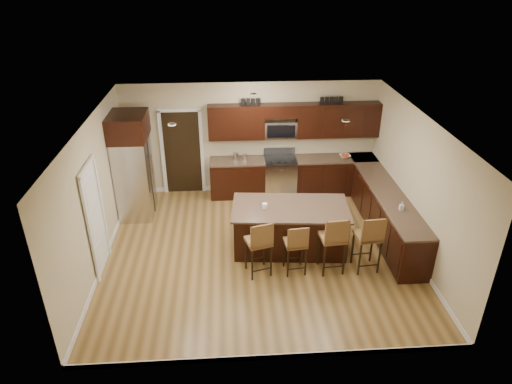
{
  "coord_description": "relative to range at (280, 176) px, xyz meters",
  "views": [
    {
      "loc": [
        -0.57,
        -7.48,
        5.24
      ],
      "look_at": [
        -0.04,
        0.4,
        1.12
      ],
      "focal_mm": 32.0,
      "sensor_mm": 36.0,
      "label": 1
    }
  ],
  "objects": [
    {
      "name": "wall_back",
      "position": [
        -0.68,
        0.3,
        0.88
      ],
      "size": [
        6.0,
        0.0,
        6.0
      ],
      "primitive_type": "plane",
      "rotation": [
        1.57,
        0.0,
        0.0
      ],
      "color": "#C6B78F",
      "rests_on": "floor"
    },
    {
      "name": "doorway",
      "position": [
        -2.33,
        0.28,
        0.56
      ],
      "size": [
        0.85,
        0.03,
        2.06
      ],
      "primitive_type": "cube",
      "color": "black",
      "rests_on": "floor"
    },
    {
      "name": "floor_mat",
      "position": [
        0.54,
        -0.77,
        -0.47
      ],
      "size": [
        1.11,
        0.91,
        0.01
      ],
      "primitive_type": "cube",
      "rotation": [
        0.0,
        0.0,
        0.32
      ],
      "color": "brown",
      "rests_on": "floor"
    },
    {
      "name": "soap_bottle",
      "position": [
        2.02,
        -2.59,
        0.53
      ],
      "size": [
        0.08,
        0.08,
        0.17
      ],
      "primitive_type": "imported",
      "rotation": [
        0.0,
        0.0,
        -0.07
      ],
      "color": "#B2B2B2",
      "rests_on": "base_cabinets"
    },
    {
      "name": "base_cabinets",
      "position": [
        1.22,
        -1.01,
        -0.01
      ],
      "size": [
        4.02,
        3.96,
        0.92
      ],
      "color": "black",
      "rests_on": "floor"
    },
    {
      "name": "pantry_door",
      "position": [
        -3.66,
        -2.75,
        0.55
      ],
      "size": [
        0.03,
        0.8,
        2.04
      ],
      "primitive_type": "cube",
      "color": "white",
      "rests_on": "floor"
    },
    {
      "name": "island_jar",
      "position": [
        -0.57,
        -2.34,
        0.5
      ],
      "size": [
        0.1,
        0.1,
        0.1
      ],
      "primitive_type": "cylinder",
      "color": "white",
      "rests_on": "island"
    },
    {
      "name": "canister_tall",
      "position": [
        -1.06,
        -0.0,
        0.54
      ],
      "size": [
        0.12,
        0.12,
        0.19
      ],
      "primitive_type": "cylinder",
      "color": "silver",
      "rests_on": "base_cabinets"
    },
    {
      "name": "stool_left",
      "position": [
        -0.73,
        -3.18,
        0.23
      ],
      "size": [
        0.52,
        0.52,
        1.13
      ],
      "rotation": [
        0.0,
        0.0,
        0.27
      ],
      "color": "brown",
      "rests_on": "floor"
    },
    {
      "name": "stool_mid",
      "position": [
        -0.07,
        -3.18,
        0.17
      ],
      "size": [
        0.42,
        0.42,
        1.03
      ],
      "rotation": [
        0.0,
        0.0,
        0.1
      ],
      "color": "brown",
      "rests_on": "floor"
    },
    {
      "name": "fruit_bowl",
      "position": [
        1.56,
        -0.0,
        0.48
      ],
      "size": [
        0.29,
        0.29,
        0.06
      ],
      "primitive_type": "imported",
      "rotation": [
        0.0,
        0.0,
        0.11
      ],
      "color": "silver",
      "rests_on": "base_cabinets"
    },
    {
      "name": "wall_left",
      "position": [
        -3.68,
        -2.45,
        0.88
      ],
      "size": [
        0.0,
        5.5,
        5.5
      ],
      "primitive_type": "plane",
      "rotation": [
        1.57,
        0.0,
        1.57
      ],
      "color": "#C6B78F",
      "rests_on": "floor"
    },
    {
      "name": "letter_decor",
      "position": [
        0.22,
        0.13,
        1.82
      ],
      "size": [
        2.2,
        0.03,
        0.15
      ],
      "primitive_type": null,
      "color": "black",
      "rests_on": "upper_cabinets"
    },
    {
      "name": "stool_extra",
      "position": [
        1.26,
        -3.19,
        0.26
      ],
      "size": [
        0.47,
        0.47,
        1.17
      ],
      "rotation": [
        0.0,
        0.0,
        0.09
      ],
      "color": "brown",
      "rests_on": "floor"
    },
    {
      "name": "canister_short",
      "position": [
        -0.84,
        -0.0,
        0.52
      ],
      "size": [
        0.11,
        0.11,
        0.14
      ],
      "primitive_type": "cylinder",
      "color": "silver",
      "rests_on": "base_cabinets"
    },
    {
      "name": "stool_right",
      "position": [
        0.61,
        -3.19,
        0.26
      ],
      "size": [
        0.47,
        0.47,
        1.17
      ],
      "rotation": [
        0.0,
        0.0,
        0.09
      ],
      "color": "brown",
      "rests_on": "floor"
    },
    {
      "name": "microwave",
      "position": [
        0.0,
        0.15,
        1.15
      ],
      "size": [
        0.76,
        0.31,
        0.4
      ],
      "primitive_type": "cube",
      "color": "silver",
      "rests_on": "upper_cabinets"
    },
    {
      "name": "ceiling",
      "position": [
        -0.68,
        -2.45,
        2.23
      ],
      "size": [
        6.0,
        6.0,
        0.0
      ],
      "primitive_type": "plane",
      "rotation": [
        3.14,
        0.0,
        0.0
      ],
      "color": "silver",
      "rests_on": "wall_back"
    },
    {
      "name": "upper_cabinets",
      "position": [
        0.36,
        0.13,
        1.37
      ],
      "size": [
        4.0,
        0.33,
        0.8
      ],
      "color": "black",
      "rests_on": "wall_back"
    },
    {
      "name": "refrigerator",
      "position": [
        -3.3,
        -0.78,
        0.73
      ],
      "size": [
        0.79,
        0.97,
        2.35
      ],
      "color": "silver",
      "rests_on": "floor"
    },
    {
      "name": "range",
      "position": [
        0.0,
        0.0,
        0.0
      ],
      "size": [
        0.76,
        0.64,
        1.11
      ],
      "color": "silver",
      "rests_on": "floor"
    },
    {
      "name": "island",
      "position": [
        -0.07,
        -2.34,
        -0.04
      ],
      "size": [
        2.34,
        1.36,
        0.92
      ],
      "rotation": [
        0.0,
        0.0,
        -0.09
      ],
      "color": "black",
      "rests_on": "floor"
    },
    {
      "name": "wall_right",
      "position": [
        2.32,
        -2.45,
        0.88
      ],
      "size": [
        0.0,
        5.5,
        5.5
      ],
      "primitive_type": "plane",
      "rotation": [
        1.57,
        0.0,
        -1.57
      ],
      "color": "#C6B78F",
      "rests_on": "floor"
    },
    {
      "name": "floor",
      "position": [
        -0.68,
        -2.45,
        -0.47
      ],
      "size": [
        6.0,
        6.0,
        0.0
      ],
      "primitive_type": "plane",
      "color": "olive",
      "rests_on": "ground"
    }
  ]
}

